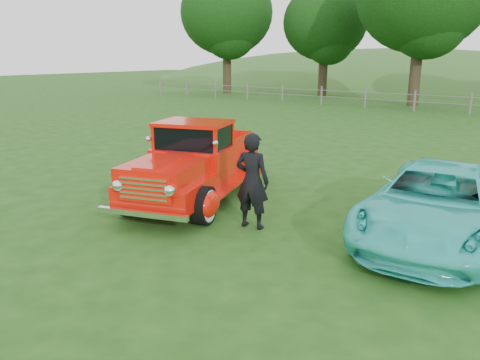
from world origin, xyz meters
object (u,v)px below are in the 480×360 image
Objects in this scene: teal_sedan at (438,204)px; tree_mid_west at (325,23)px; red_pickup at (196,164)px; tree_far_west at (227,13)px; man at (252,181)px.

tree_mid_west is at bearing 116.70° from teal_sedan.
tree_mid_west is 28.78m from red_pickup.
tree_far_west is 33.79m from teal_sedan.
red_pickup is at bearing -176.02° from teal_sedan.
teal_sedan is at bearing -163.04° from man.
man is at bearing -65.54° from tree_mid_west.
tree_far_west is at bearing -165.96° from tree_mid_west.
red_pickup is (18.29, -24.45, -5.69)m from tree_far_west.
tree_far_west is 31.06m from red_pickup.
tree_mid_west is at bearing 92.92° from red_pickup.
red_pickup is at bearing -68.75° from tree_mid_west.
teal_sedan is at bearing -59.22° from tree_mid_west.
tree_mid_west reaches higher than red_pickup.
tree_far_west is 5.45× the size of man.
tree_far_west is 8.30m from tree_mid_west.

